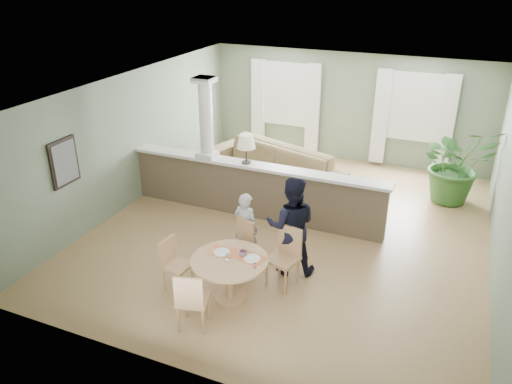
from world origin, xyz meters
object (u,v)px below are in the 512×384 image
at_px(chair_far_man, 286,254).
at_px(sofa, 269,170).
at_px(dining_table, 230,267).
at_px(chair_near, 192,299).
at_px(child_person, 246,228).
at_px(chair_far_boy, 241,242).
at_px(houseplant, 456,164).
at_px(man_person, 291,226).
at_px(chair_side, 174,262).

bearing_deg(chair_far_man, sofa, 130.02).
distance_m(sofa, dining_table, 3.95).
bearing_deg(sofa, chair_near, -62.36).
bearing_deg(child_person, dining_table, 112.31).
height_order(dining_table, chair_near, chair_near).
relative_size(sofa, chair_far_boy, 3.90).
xyz_separation_m(houseplant, man_person, (-2.27, -3.85, 0.00)).
bearing_deg(dining_table, man_person, 61.48).
height_order(sofa, chair_near, sofa).
bearing_deg(chair_far_boy, chair_far_man, 9.43).
bearing_deg(sofa, chair_far_boy, -57.93).
relative_size(sofa, chair_far_man, 3.44).
bearing_deg(sofa, man_person, -43.12).
relative_size(chair_near, child_person, 0.74).
distance_m(dining_table, chair_far_man, 0.93).
xyz_separation_m(houseplant, dining_table, (-2.84, -4.91, -0.28)).
relative_size(houseplant, chair_far_boy, 1.95).
bearing_deg(chair_far_man, chair_near, -103.56).
relative_size(houseplant, child_person, 1.33).
xyz_separation_m(houseplant, chair_near, (-3.02, -5.75, -0.32)).
distance_m(houseplant, child_person, 4.92).
height_order(dining_table, child_person, child_person).
bearing_deg(child_person, man_person, -169.86).
bearing_deg(chair_far_man, child_person, 170.20).
xyz_separation_m(houseplant, chair_side, (-3.77, -5.01, -0.37)).
distance_m(houseplant, chair_far_man, 4.78).
distance_m(houseplant, man_person, 4.47).
height_order(chair_near, man_person, man_person).
relative_size(dining_table, chair_near, 1.24).
bearing_deg(houseplant, dining_table, -120.06).
bearing_deg(man_person, chair_far_boy, -1.28).
xyz_separation_m(chair_far_man, chair_near, (-0.80, -1.53, -0.02)).
relative_size(chair_far_man, chair_side, 1.14).
height_order(dining_table, chair_far_boy, chair_far_boy).
bearing_deg(chair_far_boy, man_person, 35.21).
bearing_deg(chair_side, man_person, -46.72).
height_order(houseplant, child_person, houseplant).
bearing_deg(child_person, chair_near, 101.84).
distance_m(sofa, child_person, 2.87).
relative_size(chair_far_boy, child_person, 0.68).
relative_size(chair_near, man_person, 0.55).
height_order(chair_side, child_person, child_person).
relative_size(chair_side, man_person, 0.51).
height_order(dining_table, chair_side, chair_side).
bearing_deg(dining_table, sofa, 103.43).
relative_size(chair_far_boy, chair_side, 1.00).
xyz_separation_m(dining_table, man_person, (0.58, 1.06, 0.28)).
height_order(chair_far_boy, man_person, man_person).
relative_size(dining_table, chair_far_man, 1.19).
bearing_deg(houseplant, chair_side, -126.97).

